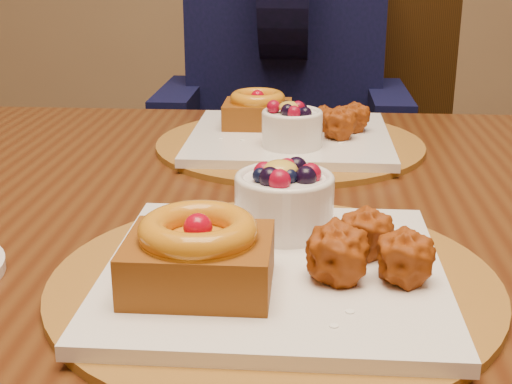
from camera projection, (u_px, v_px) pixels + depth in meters
dining_table at (283, 260)px, 0.84m from camera, size 1.60×0.90×0.76m
place_setting_near at (271, 255)px, 0.60m from camera, size 0.38×0.38×0.09m
place_setting_far at (288, 133)px, 1.01m from camera, size 0.38×0.38×0.08m
chair_far at (350, 185)px, 1.51m from camera, size 0.51×0.51×0.98m
diner at (286, 40)px, 1.47m from camera, size 0.48×0.47×0.79m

